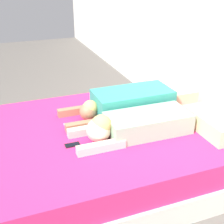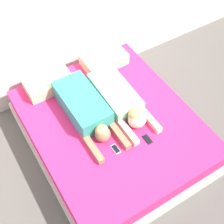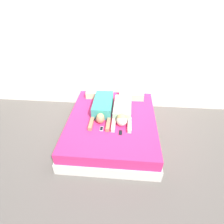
{
  "view_description": "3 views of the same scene",
  "coord_description": "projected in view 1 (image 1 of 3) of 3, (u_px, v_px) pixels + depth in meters",
  "views": [
    {
      "loc": [
        2.39,
        -0.91,
        1.84
      ],
      "look_at": [
        0.0,
        0.0,
        0.61
      ],
      "focal_mm": 50.0,
      "sensor_mm": 36.0,
      "label": 1
    },
    {
      "loc": [
        -1.11,
        -1.81,
        3.33
      ],
      "look_at": [
        0.0,
        0.0,
        0.61
      ],
      "focal_mm": 50.0,
      "sensor_mm": 36.0,
      "label": 2
    },
    {
      "loc": [
        0.23,
        -2.79,
        2.67
      ],
      "look_at": [
        0.0,
        0.0,
        0.61
      ],
      "focal_mm": 28.0,
      "sensor_mm": 36.0,
      "label": 3
    }
  ],
  "objects": [
    {
      "name": "pillow_head_left",
      "position": [
        170.0,
        92.0,
        3.47
      ],
      "size": [
        0.57,
        0.34,
        0.16
      ],
      "color": "beige",
      "rests_on": "bed"
    },
    {
      "name": "person_left",
      "position": [
        126.0,
        103.0,
        3.1
      ],
      "size": [
        0.4,
        1.12,
        0.24
      ],
      "color": "teal",
      "rests_on": "bed"
    },
    {
      "name": "pillow_head_right",
      "position": [
        215.0,
        123.0,
        2.8
      ],
      "size": [
        0.57,
        0.34,
        0.16
      ],
      "color": "beige",
      "rests_on": "bed"
    },
    {
      "name": "cell_phone_left",
      "position": [
        71.0,
        124.0,
        2.92
      ],
      "size": [
        0.06,
        0.12,
        0.01
      ],
      "color": "silver",
      "rests_on": "bed"
    },
    {
      "name": "ground_plane",
      "position": [
        112.0,
        168.0,
        3.1
      ],
      "size": [
        12.0,
        12.0,
        0.0
      ],
      "primitive_type": "plane",
      "color": "#5B5651"
    },
    {
      "name": "bed",
      "position": [
        112.0,
        148.0,
        3.0
      ],
      "size": [
        1.82,
        2.15,
        0.46
      ],
      "color": "beige",
      "rests_on": "ground_plane"
    },
    {
      "name": "cell_phone_right",
      "position": [
        72.0,
        145.0,
        2.6
      ],
      "size": [
        0.06,
        0.12,
        0.01
      ],
      "color": "black",
      "rests_on": "bed"
    },
    {
      "name": "person_right",
      "position": [
        135.0,
        125.0,
        2.73
      ],
      "size": [
        0.37,
        1.07,
        0.24
      ],
      "color": "#8CBF99",
      "rests_on": "bed"
    }
  ]
}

